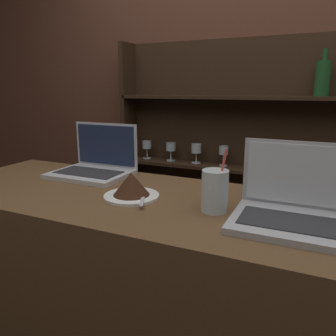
{
  "coord_description": "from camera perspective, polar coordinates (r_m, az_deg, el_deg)",
  "views": [
    {
      "loc": [
        0.36,
        -0.63,
        1.41
      ],
      "look_at": [
        -0.07,
        0.31,
        1.16
      ],
      "focal_mm": 35.0,
      "sensor_mm": 36.0,
      "label": 1
    }
  ],
  "objects": [
    {
      "name": "cake_plate",
      "position": [
        1.09,
        -6.4,
        -3.25
      ],
      "size": [
        0.18,
        0.19,
        0.09
      ],
      "color": "white",
      "rests_on": "bar_counter"
    },
    {
      "name": "back_wall",
      "position": [
        2.09,
        14.89,
        11.54
      ],
      "size": [
        7.0,
        0.06,
        2.7
      ],
      "color": "brown",
      "rests_on": "ground_plane"
    },
    {
      "name": "back_shelf",
      "position": [
        2.09,
        12.6,
        -1.13
      ],
      "size": [
        1.54,
        0.18,
        1.7
      ],
      "color": "#332114",
      "rests_on": "ground_plane"
    },
    {
      "name": "laptop_near",
      "position": [
        1.41,
        -12.51,
        0.64
      ],
      "size": [
        0.31,
        0.24,
        0.21
      ],
      "color": "silver",
      "rests_on": "bar_counter"
    },
    {
      "name": "water_glass",
      "position": [
        0.96,
        8.16,
        -3.95
      ],
      "size": [
        0.08,
        0.08,
        0.19
      ],
      "color": "silver",
      "rests_on": "bar_counter"
    },
    {
      "name": "laptop_far",
      "position": [
        0.95,
        21.66,
        -6.42
      ],
      "size": [
        0.33,
        0.24,
        0.21
      ],
      "color": "#ADADB2",
      "rests_on": "bar_counter"
    }
  ]
}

